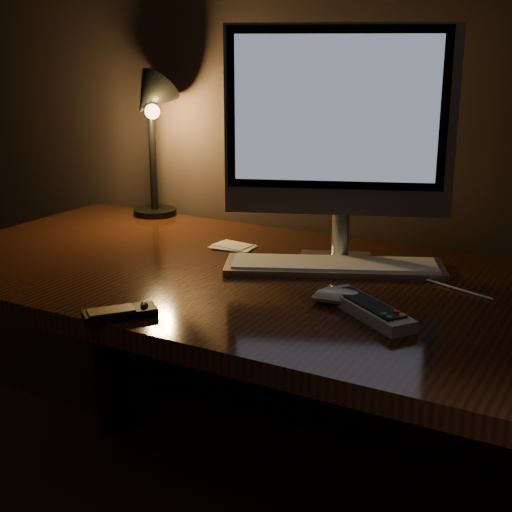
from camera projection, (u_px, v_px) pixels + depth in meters
The scene contains 9 objects.
desk at pixel (285, 323), 1.58m from camera, with size 1.60×0.75×0.75m.
monitor at pixel (339, 126), 1.49m from camera, with size 0.46×0.21×0.51m.
keyboard at pixel (334, 266), 1.53m from camera, with size 0.47×0.13×0.02m, color silver.
mouse at pixel (341, 299), 1.32m from camera, with size 0.10×0.05×0.02m, color white.
media_remote at pixel (120, 313), 1.26m from camera, with size 0.12×0.13×0.02m.
tv_remote at pixel (368, 309), 1.27m from camera, with size 0.21×0.17×0.03m.
papers at pixel (233, 246), 1.70m from camera, with size 0.10×0.07×0.01m, color white.
desk_lamp at pixel (151, 119), 1.90m from camera, with size 0.19×0.21×0.41m.
cable at pixel (371, 276), 1.48m from camera, with size 0.00×0.00×0.52m, color white.
Camera 1 is at (0.66, 0.61, 1.21)m, focal length 50.00 mm.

